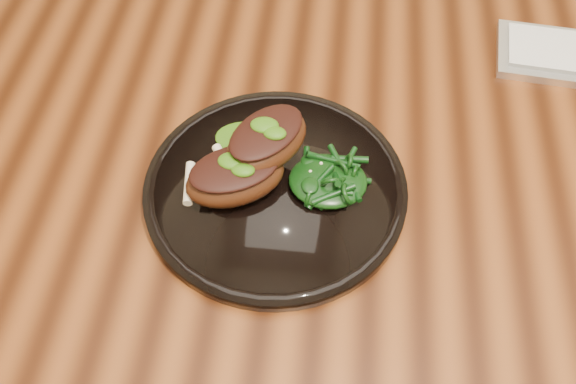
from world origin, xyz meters
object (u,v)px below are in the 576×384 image
object	(u,v)px
desk	(494,228)
lamb_chop_front	(234,176)
plate	(275,189)
greens_heap	(328,178)

from	to	relation	value
desk	lamb_chop_front	xyz separation A→B (m)	(-0.33, -0.05, 0.13)
plate	greens_heap	bearing A→B (deg)	5.19
desk	lamb_chop_front	bearing A→B (deg)	-171.93
desk	plate	world-z (taller)	plate
greens_heap	lamb_chop_front	bearing A→B (deg)	-171.04
lamb_chop_front	plate	bearing A→B (deg)	13.92
desk	plate	size ratio (longest dim) A/B	5.12
desk	plate	xyz separation A→B (m)	(-0.28, -0.04, 0.09)
plate	lamb_chop_front	xyz separation A→B (m)	(-0.05, -0.01, 0.03)
plate	desk	bearing A→B (deg)	7.11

